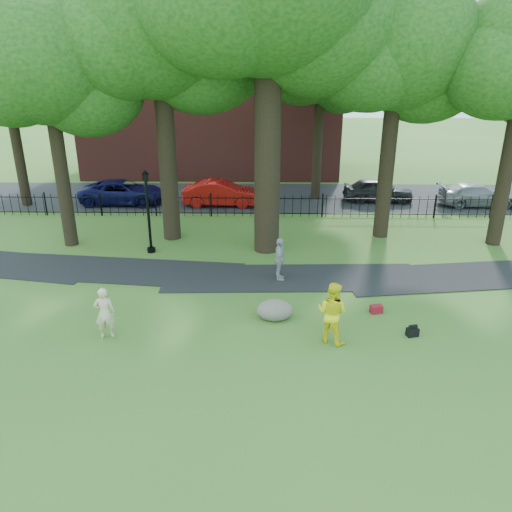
{
  "coord_description": "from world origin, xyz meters",
  "views": [
    {
      "loc": [
        -0.06,
        -13.92,
        8.03
      ],
      "look_at": [
        -0.37,
        2.0,
        1.68
      ],
      "focal_mm": 35.0,
      "sensor_mm": 36.0,
      "label": 1
    }
  ],
  "objects_px": {
    "woman": "(105,313)",
    "boulder": "(275,309)",
    "red_sedan": "(221,193)",
    "lamppost": "(148,213)",
    "man": "(332,313)"
  },
  "relations": [
    {
      "from": "lamppost",
      "to": "red_sedan",
      "type": "bearing_deg",
      "value": 68.63
    },
    {
      "from": "lamppost",
      "to": "woman",
      "type": "bearing_deg",
      "value": -91.7
    },
    {
      "from": "boulder",
      "to": "woman",
      "type": "bearing_deg",
      "value": -165.82
    },
    {
      "from": "woman",
      "to": "boulder",
      "type": "relative_size",
      "value": 1.41
    },
    {
      "from": "red_sedan",
      "to": "man",
      "type": "bearing_deg",
      "value": -162.11
    },
    {
      "from": "woman",
      "to": "boulder",
      "type": "height_order",
      "value": "woman"
    },
    {
      "from": "woman",
      "to": "red_sedan",
      "type": "xyz_separation_m",
      "value": [
        2.28,
        14.79,
        -0.11
      ]
    },
    {
      "from": "boulder",
      "to": "man",
      "type": "bearing_deg",
      "value": -39.94
    },
    {
      "from": "boulder",
      "to": "red_sedan",
      "type": "xyz_separation_m",
      "value": [
        -2.91,
        13.48,
        0.38
      ]
    },
    {
      "from": "lamppost",
      "to": "red_sedan",
      "type": "distance_m",
      "value": 8.02
    },
    {
      "from": "woman",
      "to": "man",
      "type": "distance_m",
      "value": 6.86
    },
    {
      "from": "red_sedan",
      "to": "lamppost",
      "type": "bearing_deg",
      "value": 162.65
    },
    {
      "from": "man",
      "to": "lamppost",
      "type": "relative_size",
      "value": 0.53
    },
    {
      "from": "lamppost",
      "to": "red_sedan",
      "type": "relative_size",
      "value": 0.83
    },
    {
      "from": "man",
      "to": "boulder",
      "type": "relative_size",
      "value": 1.64
    }
  ]
}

